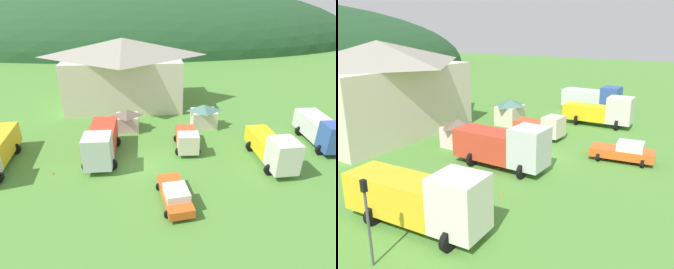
{
  "view_description": "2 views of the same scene",
  "coord_description": "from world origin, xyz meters",
  "views": [
    {
      "loc": [
        0.55,
        -23.77,
        14.94
      ],
      "look_at": [
        2.76,
        1.75,
        2.31
      ],
      "focal_mm": 31.17,
      "sensor_mm": 36.0,
      "label": 1
    },
    {
      "loc": [
        -25.55,
        -12.4,
        10.43
      ],
      "look_at": [
        -1.99,
        2.66,
        2.08
      ],
      "focal_mm": 38.23,
      "sensor_mm": 36.0,
      "label": 2
    }
  ],
  "objects": [
    {
      "name": "traffic_cone_mid_row",
      "position": [
        2.76,
        -2.25,
        0.0
      ],
      "size": [
        0.36,
        0.36,
        0.49
      ],
      "primitive_type": "cone",
      "color": "orange",
      "rests_on": "ground"
    },
    {
      "name": "flatbed_truck_yellow",
      "position": [
        12.47,
        -0.75,
        1.67
      ],
      "size": [
        3.23,
        7.49,
        3.4
      ],
      "rotation": [
        0.0,
        0.0,
        -1.53
      ],
      "color": "silver",
      "rests_on": "ground"
    },
    {
      "name": "ground_plane",
      "position": [
        0.0,
        0.0,
        0.0
      ],
      "size": [
        200.0,
        200.0,
        0.0
      ],
      "primitive_type": "plane",
      "color": "#518C38"
    },
    {
      "name": "light_truck_cream",
      "position": [
        4.81,
        2.81,
        1.16
      ],
      "size": [
        2.71,
        4.98,
        2.34
      ],
      "rotation": [
        0.0,
        0.0,
        -1.62
      ],
      "color": "beige",
      "rests_on": "ground"
    },
    {
      "name": "tow_truck_silver",
      "position": [
        -3.74,
        1.68,
        1.81
      ],
      "size": [
        3.31,
        7.58,
        3.53
      ],
      "rotation": [
        0.0,
        0.0,
        -1.58
      ],
      "color": "silver",
      "rests_on": "ground"
    },
    {
      "name": "forested_hill_backdrop",
      "position": [
        0.0,
        73.87,
        0.0
      ],
      "size": [
        140.45,
        60.0,
        34.95
      ],
      "primitive_type": "ellipsoid",
      "color": "#234C28",
      "rests_on": "ground"
    },
    {
      "name": "box_truck_blue",
      "position": [
        19.26,
        2.72,
        1.72
      ],
      "size": [
        3.36,
        7.42,
        3.32
      ],
      "rotation": [
        0.0,
        0.0,
        -1.59
      ],
      "color": "#3356AD",
      "rests_on": "ground"
    },
    {
      "name": "traffic_cone_near_pickup",
      "position": [
        -7.96,
        -0.81,
        0.0
      ],
      "size": [
        0.36,
        0.36,
        0.48
      ],
      "primitive_type": "cone",
      "color": "orange",
      "rests_on": "ground"
    },
    {
      "name": "play_shed_cream",
      "position": [
        7.67,
        8.29,
        1.46
      ],
      "size": [
        3.15,
        2.59,
        2.83
      ],
      "color": "beige",
      "rests_on": "ground"
    },
    {
      "name": "play_shed_pink",
      "position": [
        -1.52,
        8.09,
        1.31
      ],
      "size": [
        2.81,
        2.55,
        2.54
      ],
      "color": "beige",
      "rests_on": "ground"
    },
    {
      "name": "depot_building",
      "position": [
        -2.13,
        17.56,
        4.79
      ],
      "size": [
        16.76,
        11.62,
        9.3
      ],
      "color": "beige",
      "rests_on": "ground"
    },
    {
      "name": "service_pickup_orange",
      "position": [
        2.65,
        -5.73,
        0.83
      ],
      "size": [
        2.78,
        5.22,
        1.66
      ],
      "rotation": [
        0.0,
        0.0,
        -1.44
      ],
      "color": "orange",
      "rests_on": "ground"
    }
  ]
}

